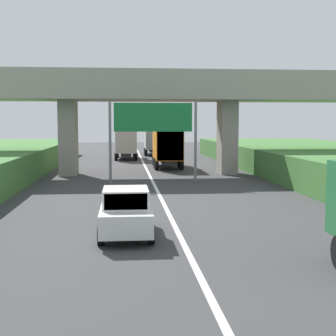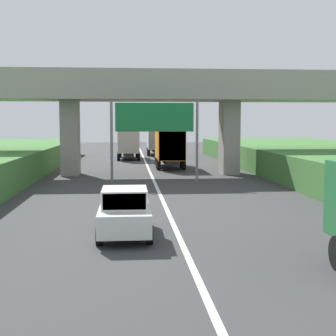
{
  "view_description": "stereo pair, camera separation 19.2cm",
  "coord_description": "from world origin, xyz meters",
  "px_view_note": "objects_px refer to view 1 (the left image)",
  "views": [
    {
      "loc": [
        -1.94,
        -1.36,
        3.99
      ],
      "look_at": [
        0.0,
        20.0,
        2.0
      ],
      "focal_mm": 51.87,
      "sensor_mm": 36.0,
      "label": 1
    },
    {
      "loc": [
        -1.75,
        -1.37,
        3.99
      ],
      "look_at": [
        0.0,
        20.0,
        2.0
      ],
      "focal_mm": 51.87,
      "sensor_mm": 36.0,
      "label": 2
    }
  ],
  "objects_px": {
    "truck_yellow": "(154,140)",
    "overhead_highway_sign": "(153,123)",
    "truck_orange": "(167,146)",
    "truck_silver": "(126,142)",
    "car_white": "(126,212)"
  },
  "relations": [
    {
      "from": "truck_yellow",
      "to": "overhead_highway_sign",
      "type": "bearing_deg",
      "value": -93.57
    },
    {
      "from": "truck_orange",
      "to": "truck_silver",
      "type": "height_order",
      "value": "same"
    },
    {
      "from": "truck_orange",
      "to": "truck_yellow",
      "type": "bearing_deg",
      "value": 90.32
    },
    {
      "from": "truck_silver",
      "to": "car_white",
      "type": "relative_size",
      "value": 1.78
    },
    {
      "from": "truck_silver",
      "to": "car_white",
      "type": "xyz_separation_m",
      "value": [
        -0.18,
        -37.08,
        -1.08
      ]
    },
    {
      "from": "truck_silver",
      "to": "car_white",
      "type": "distance_m",
      "value": 37.1
    },
    {
      "from": "truck_silver",
      "to": "truck_orange",
      "type": "bearing_deg",
      "value": -71.41
    },
    {
      "from": "overhead_highway_sign",
      "to": "truck_yellow",
      "type": "height_order",
      "value": "overhead_highway_sign"
    },
    {
      "from": "truck_orange",
      "to": "truck_silver",
      "type": "xyz_separation_m",
      "value": [
        -3.61,
        10.73,
        0.0
      ]
    },
    {
      "from": "overhead_highway_sign",
      "to": "truck_yellow",
      "type": "relative_size",
      "value": 0.81
    },
    {
      "from": "truck_orange",
      "to": "car_white",
      "type": "distance_m",
      "value": 26.65
    },
    {
      "from": "truck_yellow",
      "to": "truck_silver",
      "type": "height_order",
      "value": "same"
    },
    {
      "from": "truck_yellow",
      "to": "car_white",
      "type": "relative_size",
      "value": 1.78
    },
    {
      "from": "overhead_highway_sign",
      "to": "truck_orange",
      "type": "bearing_deg",
      "value": 80.32
    },
    {
      "from": "overhead_highway_sign",
      "to": "car_white",
      "type": "bearing_deg",
      "value": -97.07
    }
  ]
}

